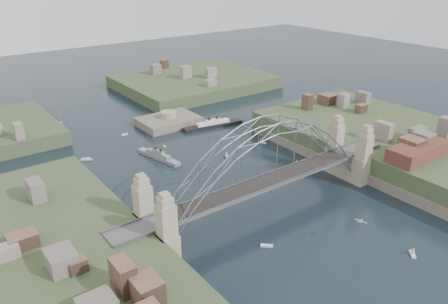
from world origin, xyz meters
TOP-DOWN VIEW (x-y plane):
  - ground at (0.00, 0.00)m, footprint 500.00×500.00m
  - bridge at (0.00, 0.00)m, footprint 84.00×13.80m
  - shore_west at (-57.32, 0.00)m, footprint 50.50×90.00m
  - shore_east at (57.32, 0.00)m, footprint 50.50×90.00m
  - headland_ne at (50.00, 110.00)m, footprint 70.00×55.00m
  - fort_island at (12.00, 70.00)m, footprint 22.00×16.00m
  - wharf_shed at (44.00, -14.00)m, footprint 20.00×8.00m
  - naval_cruiser_near at (-6.59, 44.46)m, footprint 6.24×18.09m
  - naval_cruiser_far at (-25.76, 88.17)m, footprint 9.58×15.91m
  - ocean_liner at (24.36, 57.67)m, footprint 24.31×7.06m
  - aeroplane at (6.22, -23.81)m, footprint 1.56×2.77m
  - small_boat_a at (-23.21, 16.28)m, footprint 2.56×2.52m
  - small_boat_b at (11.51, 32.18)m, footprint 1.85×1.63m
  - small_boat_c at (-10.19, -11.75)m, footprint 2.62×2.54m
  - small_boat_d at (29.13, 34.07)m, footprint 1.49×2.08m
  - small_boat_e at (-25.87, 57.19)m, footprint 4.04×3.27m
  - small_boat_f at (-0.23, 51.95)m, footprint 0.91×1.66m
  - small_boat_g at (13.27, -33.11)m, footprint 2.45×2.55m
  - small_boat_h at (-6.42, 70.46)m, footprint 2.32×0.93m
  - small_boat_i at (25.39, 14.25)m, footprint 1.02×2.20m

SIDE VIEW (x-z plane):
  - fort_island at x=12.00m, z-range -5.04..4.36m
  - ground at x=0.00m, z-range 0.00..0.00m
  - small_boat_c at x=-10.19m, z-range -0.08..0.38m
  - small_boat_d at x=29.13m, z-range -0.08..0.38m
  - small_boat_f at x=-0.23m, z-range -0.08..0.38m
  - small_boat_h at x=-6.42m, z-range -0.08..0.38m
  - small_boat_e at x=-25.87m, z-range -0.43..0.99m
  - small_boat_a at x=-23.21m, z-range -0.43..1.00m
  - headland_ne at x=50.00m, z-range -4.00..5.50m
  - small_boat_g at x=13.27m, z-range -0.37..2.00m
  - naval_cruiser_near at x=-6.59m, z-range -1.86..3.54m
  - naval_cruiser_far at x=-25.76m, z-range -1.94..3.69m
  - small_boat_i at x=25.39m, z-range -0.28..2.09m
  - ocean_liner at x=24.36m, z-range -2.04..3.87m
  - small_boat_b at x=11.51m, z-range -0.22..2.15m
  - shore_west at x=-57.32m, z-range -4.03..7.97m
  - shore_east at x=57.32m, z-range -4.03..7.97m
  - aeroplane at x=6.22m, z-range 6.34..6.75m
  - wharf_shed at x=44.00m, z-range 8.00..12.00m
  - bridge at x=0.00m, z-range 0.02..24.62m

